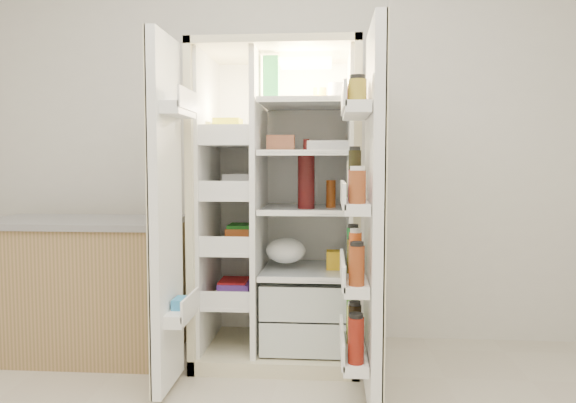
{
  "coord_description": "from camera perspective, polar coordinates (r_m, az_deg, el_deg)",
  "views": [
    {
      "loc": [
        0.27,
        -1.55,
        1.15
      ],
      "look_at": [
        0.06,
        1.25,
        0.95
      ],
      "focal_mm": 34.0,
      "sensor_mm": 36.0,
      "label": 1
    }
  ],
  "objects": [
    {
      "name": "kitchen_counter",
      "position": [
        3.5,
        -20.59,
        -8.35
      ],
      "size": [
        1.12,
        0.6,
        0.81
      ],
      "color": "#A67E53",
      "rests_on": "floor"
    },
    {
      "name": "fridge_door",
      "position": [
        2.53,
        8.52,
        -2.16
      ],
      "size": [
        0.17,
        0.58,
        1.72
      ],
      "color": "white",
      "rests_on": "floor"
    },
    {
      "name": "wall_back",
      "position": [
        3.56,
        0.02,
        7.36
      ],
      "size": [
        4.0,
        0.02,
        2.7
      ],
      "primitive_type": "cube",
      "color": "silver",
      "rests_on": "floor"
    },
    {
      "name": "refrigerator",
      "position": [
        3.24,
        -0.64,
        -3.05
      ],
      "size": [
        0.92,
        0.7,
        1.8
      ],
      "color": "beige",
      "rests_on": "floor"
    },
    {
      "name": "freezer_door",
      "position": [
        2.73,
        -12.6,
        -1.39
      ],
      "size": [
        0.15,
        0.4,
        1.72
      ],
      "color": "white",
      "rests_on": "floor"
    }
  ]
}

